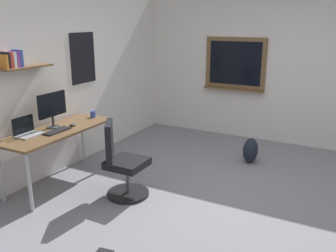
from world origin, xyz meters
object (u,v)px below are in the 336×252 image
computer_mouse (73,125)px  backpack (250,150)px  desk (58,135)px  keyboard (57,131)px  laptop (27,131)px  coffee_mug (93,114)px  monitor_primary (52,107)px  office_chair (122,165)px

computer_mouse → backpack: 2.65m
desk → keyboard: size_ratio=4.23×
keyboard → laptop: bearing=141.5°
laptop → computer_mouse: laptop is taller
coffee_mug → keyboard: bearing=-176.2°
desk → monitor_primary: 0.36m
office_chair → coffee_mug: bearing=56.6°
computer_mouse → keyboard: bearing=180.0°
keyboard → computer_mouse: size_ratio=3.56×
desk → keyboard: 0.14m
office_chair → coffee_mug: (0.60, 0.91, 0.39)m
backpack → keyboard: bearing=135.4°
laptop → coffee_mug: (1.03, -0.17, -0.01)m
backpack → laptop: bearing=136.1°
monitor_primary → keyboard: (-0.12, -0.17, -0.26)m
desk → keyboard: bearing=-136.5°
desk → office_chair: size_ratio=1.65×
backpack → office_chair: bearing=148.9°
office_chair → keyboard: size_ratio=2.57×
backpack → monitor_primary: bearing=131.3°
office_chair → backpack: office_chair is taller
office_chair → monitor_primary: size_ratio=2.05×
laptop → keyboard: laptop is taller
desk → laptop: 0.40m
laptop → backpack: (2.25, -2.17, -0.62)m
laptop → computer_mouse: bearing=-21.5°
coffee_mug → backpack: (1.22, -2.00, -0.61)m
coffee_mug → office_chair: bearing=-123.4°
keyboard → backpack: 2.84m
office_chair → keyboard: (-0.16, 0.86, 0.35)m
laptop → keyboard: (0.27, -0.22, -0.04)m
office_chair → backpack: 2.13m
office_chair → desk: bearing=95.2°
laptop → computer_mouse: (0.55, -0.22, -0.04)m
office_chair → laptop: laptop is taller
laptop → monitor_primary: 0.45m
keyboard → backpack: keyboard is taller
desk → computer_mouse: computer_mouse is taller
coffee_mug → backpack: size_ratio=0.25×
desk → backpack: (1.90, -2.02, -0.49)m
laptop → keyboard: size_ratio=0.84×
keyboard → backpack: (1.98, -1.95, -0.57)m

